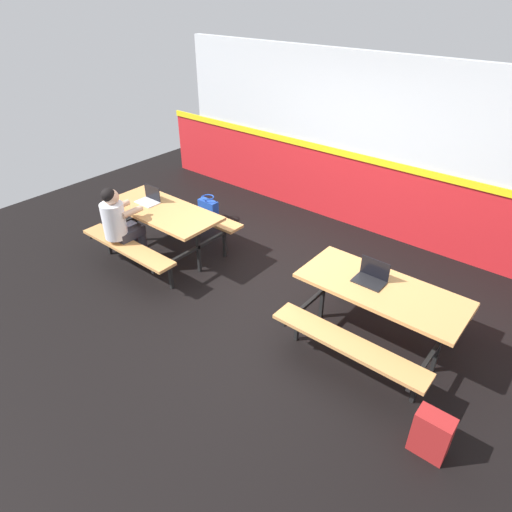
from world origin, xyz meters
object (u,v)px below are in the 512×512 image
(student_nearer, at_px, (120,221))
(backpack_dark, at_px, (431,434))
(tote_bag_bright, at_px, (208,210))
(laptop_silver, at_px, (149,199))
(laptop_dark, at_px, (371,277))
(picnic_table_left, at_px, (163,220))
(picnic_table_right, at_px, (380,301))

(student_nearer, distance_m, backpack_dark, 4.35)
(tote_bag_bright, bearing_deg, backpack_dark, -22.77)
(student_nearer, bearing_deg, laptop_silver, 100.70)
(backpack_dark, bearing_deg, student_nearer, 178.15)
(laptop_silver, distance_m, laptop_dark, 3.32)
(laptop_silver, distance_m, backpack_dark, 4.53)
(picnic_table_left, bearing_deg, laptop_silver, 173.09)
(student_nearer, bearing_deg, laptop_dark, 14.48)
(student_nearer, height_order, backpack_dark, student_nearer)
(laptop_silver, bearing_deg, picnic_table_left, -6.91)
(picnic_table_right, xyz_separation_m, laptop_dark, (-0.15, 0.04, 0.21))
(picnic_table_right, distance_m, laptop_dark, 0.26)
(picnic_table_left, distance_m, student_nearer, 0.61)
(backpack_dark, bearing_deg, laptop_dark, 139.43)
(laptop_dark, height_order, backpack_dark, laptop_dark)
(laptop_silver, bearing_deg, student_nearer, -79.30)
(laptop_dark, distance_m, backpack_dark, 1.59)
(student_nearer, relative_size, backpack_dark, 2.74)
(picnic_table_right, relative_size, laptop_silver, 5.32)
(picnic_table_left, xyz_separation_m, backpack_dark, (4.12, -0.70, -0.36))
(picnic_table_left, height_order, tote_bag_bright, picnic_table_left)
(student_nearer, bearing_deg, picnic_table_left, 70.27)
(student_nearer, relative_size, laptop_silver, 3.77)
(picnic_table_right, bearing_deg, picnic_table_left, -175.79)
(picnic_table_left, height_order, picnic_table_right, same)
(backpack_dark, bearing_deg, tote_bag_bright, 157.23)
(tote_bag_bright, bearing_deg, picnic_table_left, -75.76)
(picnic_table_right, bearing_deg, laptop_dark, 165.92)
(laptop_dark, distance_m, tote_bag_bright, 3.46)
(student_nearer, distance_m, tote_bag_bright, 1.79)
(picnic_table_left, distance_m, laptop_dark, 3.02)
(laptop_dark, relative_size, tote_bag_bright, 0.74)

